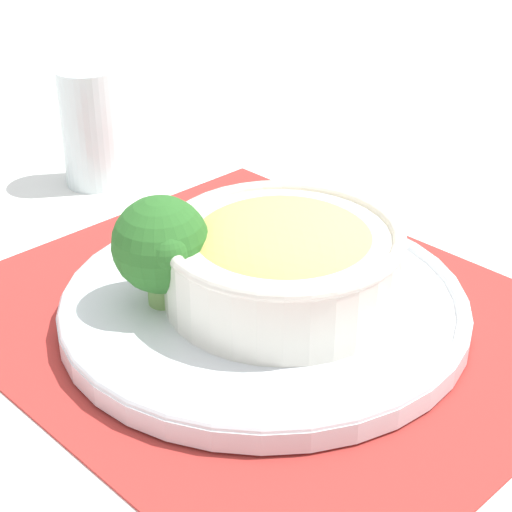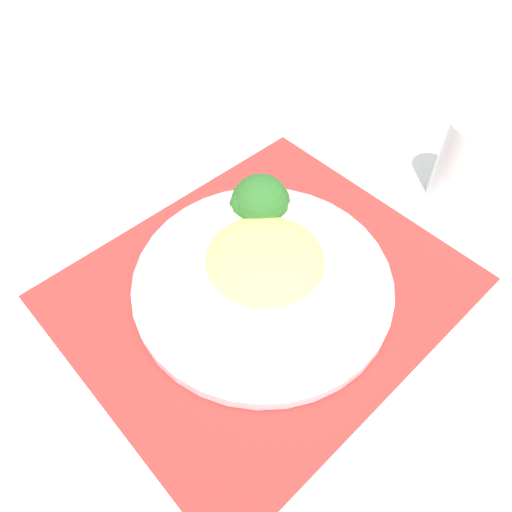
% 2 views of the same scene
% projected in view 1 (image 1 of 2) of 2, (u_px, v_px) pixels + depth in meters
% --- Properties ---
extents(ground_plane, '(4.00, 4.00, 0.00)m').
position_uv_depth(ground_plane, '(264.00, 321.00, 0.66)').
color(ground_plane, white).
extents(placemat, '(0.45, 0.39, 0.00)m').
position_uv_depth(placemat, '(264.00, 319.00, 0.66)').
color(placemat, '#B2332D').
rests_on(placemat, ground_plane).
extents(plate, '(0.31, 0.31, 0.02)m').
position_uv_depth(plate, '(264.00, 304.00, 0.65)').
color(plate, silver).
rests_on(plate, placemat).
extents(bowl, '(0.18, 0.18, 0.07)m').
position_uv_depth(bowl, '(283.00, 257.00, 0.63)').
color(bowl, silver).
rests_on(bowl, plate).
extents(broccoli_floret, '(0.07, 0.07, 0.09)m').
position_uv_depth(broccoli_floret, '(161.00, 245.00, 0.62)').
color(broccoli_floret, '#759E51').
rests_on(broccoli_floret, plate).
extents(carrot_slice_near, '(0.05, 0.05, 0.01)m').
position_uv_depth(carrot_slice_near, '(262.00, 335.00, 0.60)').
color(carrot_slice_near, orange).
rests_on(carrot_slice_near, plate).
extents(carrot_slice_middle, '(0.05, 0.05, 0.01)m').
position_uv_depth(carrot_slice_middle, '(285.00, 334.00, 0.60)').
color(carrot_slice_middle, orange).
rests_on(carrot_slice_middle, plate).
extents(carrot_slice_far, '(0.05, 0.05, 0.01)m').
position_uv_depth(carrot_slice_far, '(306.00, 328.00, 0.61)').
color(carrot_slice_far, orange).
rests_on(carrot_slice_far, plate).
extents(water_glass, '(0.06, 0.06, 0.12)m').
position_uv_depth(water_glass, '(92.00, 134.00, 0.86)').
color(water_glass, silver).
rests_on(water_glass, ground_plane).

